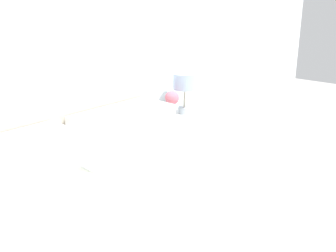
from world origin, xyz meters
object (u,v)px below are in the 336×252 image
object	(u,v)px
nightstand	(188,145)
table_lamp	(185,85)
flower_vase	(172,101)
bed	(146,219)

from	to	relation	value
nightstand	table_lamp	size ratio (longest dim) A/B	1.51
nightstand	table_lamp	world-z (taller)	table_lamp
nightstand	table_lamp	xyz separation A→B (m)	(0.03, 0.07, 0.54)
table_lamp	flower_vase	xyz separation A→B (m)	(-0.17, -0.00, -0.11)
flower_vase	nightstand	bearing A→B (deg)	-25.61
table_lamp	nightstand	bearing A→B (deg)	-115.00
flower_vase	bed	bearing A→B (deg)	-145.49
bed	table_lamp	distance (m)	1.53
bed	flower_vase	bearing A→B (deg)	34.51
nightstand	table_lamp	bearing A→B (deg)	65.00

